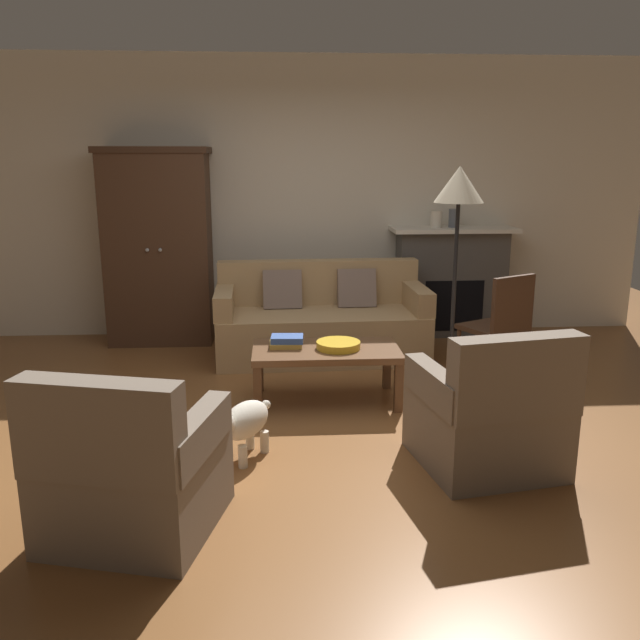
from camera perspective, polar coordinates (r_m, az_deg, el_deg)
name	(u,v)px	position (r m, az deg, el deg)	size (l,w,h in m)	color
ground_plane	(313,422)	(4.72, -0.57, -8.76)	(9.60, 9.60, 0.00)	brown
back_wall	(300,198)	(6.91, -1.77, 10.44)	(7.20, 0.10, 2.80)	silver
fireplace	(451,281)	(6.99, 11.18, 3.35)	(1.26, 0.48, 1.12)	#4C4947
armoire	(159,247)	(6.72, -13.72, 6.16)	(1.06, 0.57, 1.91)	#472D1E
couch	(321,323)	(6.14, 0.09, -0.23)	(1.94, 0.91, 0.86)	tan
coffee_table	(326,355)	(4.99, 0.52, -3.02)	(1.10, 0.60, 0.42)	brown
fruit_bowl	(338,345)	(4.95, 1.59, -2.16)	(0.33, 0.33, 0.05)	gold
book_stack	(286,341)	(5.00, -2.90, -1.84)	(0.26, 0.18, 0.08)	gold
mantel_vase_cream	(436,219)	(6.84, 10.00, 8.55)	(0.12, 0.12, 0.17)	beige
mantel_vase_slate	(454,218)	(6.89, 11.47, 8.59)	(0.11, 0.11, 0.18)	#565B66
armchair_near_left	(131,474)	(3.43, -15.99, -12.60)	(0.93, 0.93, 0.88)	#756656
armchair_near_right	(490,417)	(4.08, 14.42, -8.13)	(0.89, 0.89, 0.88)	#756656
side_chair_wooden	(501,321)	(5.60, 15.34, -0.07)	(0.59, 0.59, 0.90)	#472D1E
floor_lamp	(459,199)	(4.96, 11.85, 10.18)	(0.36, 0.36, 1.75)	black
dog	(243,422)	(4.09, -6.68, -8.76)	(0.39, 0.50, 0.39)	beige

